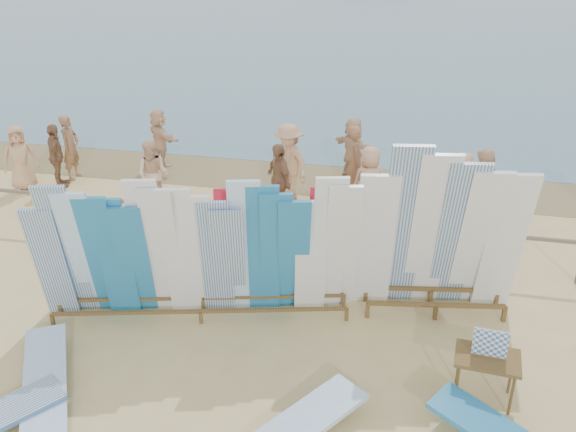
% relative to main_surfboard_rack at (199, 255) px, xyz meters
% --- Properties ---
extents(ground, '(160.00, 160.00, 0.00)m').
position_rel_main_surfboard_rack_xyz_m(ground, '(0.18, -0.61, -1.13)').
color(ground, '#D9C07D').
rests_on(ground, ground).
extents(wet_sand_strip, '(40.00, 2.60, 0.01)m').
position_rel_main_surfboard_rack_xyz_m(wet_sand_strip, '(0.18, 6.59, -1.13)').
color(wet_sand_strip, olive).
rests_on(wet_sand_strip, ground).
extents(fence, '(12.08, 0.08, 0.90)m').
position_rel_main_surfboard_rack_xyz_m(fence, '(0.18, 2.39, -0.50)').
color(fence, '#6C5F51').
rests_on(fence, ground).
extents(main_surfboard_rack, '(5.00, 1.85, 2.51)m').
position_rel_main_surfboard_rack_xyz_m(main_surfboard_rack, '(0.00, 0.00, 0.00)').
color(main_surfboard_rack, brown).
rests_on(main_surfboard_rack, ground).
extents(side_surfboard_rack, '(2.67, 1.11, 2.98)m').
position_rel_main_surfboard_rack_xyz_m(side_surfboard_rack, '(3.64, 0.94, 0.20)').
color(side_surfboard_rack, brown).
rests_on(side_surfboard_rack, ground).
extents(vendor_table, '(0.87, 0.66, 1.10)m').
position_rel_main_surfboard_rack_xyz_m(vendor_table, '(4.30, -1.05, -0.76)').
color(vendor_table, brown).
rests_on(vendor_table, ground).
extents(flat_board_a, '(1.85, 2.61, 0.27)m').
position_rel_main_surfboard_rack_xyz_m(flat_board_a, '(-1.40, -2.29, -1.13)').
color(flat_board_a, '#96C1F0').
rests_on(flat_board_a, ground).
extents(beach_chair_left, '(0.68, 0.69, 0.90)m').
position_rel_main_surfboard_rack_xyz_m(beach_chair_left, '(-0.50, 2.97, -0.87)').
color(beach_chair_left, red).
rests_on(beach_chair_left, ground).
extents(beach_chair_right, '(0.52, 0.54, 0.81)m').
position_rel_main_surfboard_rack_xyz_m(beach_chair_right, '(1.33, 3.63, -0.89)').
color(beach_chair_right, red).
rests_on(beach_chair_right, ground).
extents(stroller, '(0.51, 0.73, 0.99)m').
position_rel_main_surfboard_rack_xyz_m(stroller, '(2.04, 3.28, -0.73)').
color(stroller, red).
rests_on(stroller, ground).
extents(beachgoer_11, '(1.36, 1.29, 1.53)m').
position_rel_main_surfboard_rack_xyz_m(beachgoer_11, '(-3.45, 6.56, -0.37)').
color(beachgoer_11, beige).
rests_on(beachgoer_11, ground).
extents(beachgoer_1, '(0.34, 0.60, 1.63)m').
position_rel_main_surfboard_rack_xyz_m(beachgoer_1, '(-5.24, 5.19, -0.32)').
color(beachgoer_1, '#8C6042').
rests_on(beachgoer_1, ground).
extents(beachgoer_7, '(0.46, 0.69, 1.75)m').
position_rel_main_surfboard_rack_xyz_m(beachgoer_7, '(1.85, 5.39, -0.25)').
color(beachgoer_7, '#8C6042').
rests_on(beachgoer_7, ground).
extents(beachgoer_extra_1, '(0.74, 1.00, 1.57)m').
position_rel_main_surfboard_rack_xyz_m(beachgoer_extra_1, '(-5.28, 4.60, -0.35)').
color(beachgoer_extra_1, '#8C6042').
rests_on(beachgoer_extra_1, ground).
extents(beachgoer_8, '(0.60, 0.90, 1.70)m').
position_rel_main_surfboard_rack_xyz_m(beachgoer_8, '(4.55, 4.43, -0.28)').
color(beachgoer_8, beige).
rests_on(beachgoer_8, ground).
extents(beachgoer_3, '(1.20, 1.11, 1.80)m').
position_rel_main_surfboard_rack_xyz_m(beachgoer_3, '(0.36, 5.04, -0.23)').
color(beachgoer_3, tan).
rests_on(beachgoer_3, ground).
extents(beachgoer_6, '(0.87, 0.69, 1.61)m').
position_rel_main_surfboard_rack_xyz_m(beachgoer_6, '(2.26, 4.40, -0.33)').
color(beachgoer_6, tan).
rests_on(beachgoer_6, ground).
extents(beachgoer_0, '(0.85, 0.76, 1.59)m').
position_rel_main_surfboard_rack_xyz_m(beachgoer_0, '(-6.04, 4.26, -0.33)').
color(beachgoer_0, tan).
rests_on(beachgoer_0, ground).
extents(beachgoer_5, '(1.44, 1.27, 1.57)m').
position_rel_main_surfboard_rack_xyz_m(beachgoer_5, '(1.64, 6.66, -0.34)').
color(beachgoer_5, beige).
rests_on(beachgoer_5, ground).
extents(beachgoer_9, '(1.07, 0.70, 1.53)m').
position_rel_main_surfboard_rack_xyz_m(beachgoer_9, '(4.18, 4.64, -0.36)').
color(beachgoer_9, tan).
rests_on(beachgoer_9, ground).
extents(beachgoer_2, '(0.77, 0.41, 1.55)m').
position_rel_main_surfboard_rack_xyz_m(beachgoer_2, '(-2.50, 3.95, -0.36)').
color(beachgoer_2, beige).
rests_on(beachgoer_2, ground).
extents(beachgoer_4, '(0.93, 1.00, 1.64)m').
position_rel_main_surfboard_rack_xyz_m(beachgoer_4, '(0.33, 4.13, -0.31)').
color(beachgoer_4, '#8C6042').
rests_on(beachgoer_4, ground).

